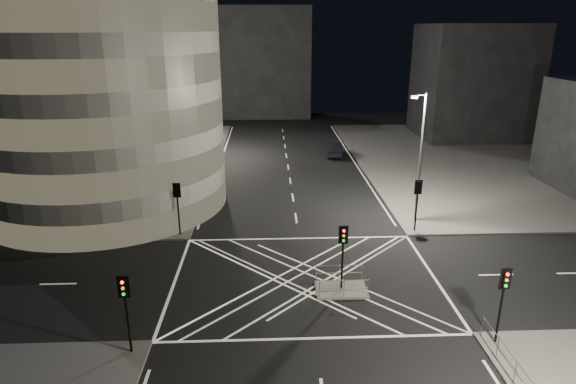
{
  "coord_description": "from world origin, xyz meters",
  "views": [
    {
      "loc": [
        -2.18,
        -26.23,
        14.71
      ],
      "look_at": [
        -0.74,
        7.83,
        3.0
      ],
      "focal_mm": 30.0,
      "sensor_mm": 36.0,
      "label": 1
    }
  ],
  "objects_px": {
    "traffic_signal_nl": "(125,300)",
    "sedan": "(334,149)",
    "street_lamp_left_far": "(205,110)",
    "traffic_signal_nr": "(503,292)",
    "street_lamp_right_far": "(420,154)",
    "traffic_signal_island": "(343,246)",
    "traffic_signal_fr": "(418,196)",
    "central_island": "(341,290)",
    "traffic_signal_fl": "(177,199)",
    "street_lamp_left_near": "(178,147)"
  },
  "relations": [
    {
      "from": "traffic_signal_nl",
      "to": "sedan",
      "type": "height_order",
      "value": "traffic_signal_nl"
    },
    {
      "from": "traffic_signal_nl",
      "to": "street_lamp_left_far",
      "type": "height_order",
      "value": "street_lamp_left_far"
    },
    {
      "from": "traffic_signal_nr",
      "to": "street_lamp_right_far",
      "type": "relative_size",
      "value": 0.4
    },
    {
      "from": "traffic_signal_nr",
      "to": "traffic_signal_island",
      "type": "height_order",
      "value": "same"
    },
    {
      "from": "traffic_signal_island",
      "to": "traffic_signal_fr",
      "type": "bearing_deg",
      "value": 50.67
    },
    {
      "from": "traffic_signal_island",
      "to": "street_lamp_right_far",
      "type": "bearing_deg",
      "value": 54.7
    },
    {
      "from": "street_lamp_left_far",
      "to": "sedan",
      "type": "height_order",
      "value": "street_lamp_left_far"
    },
    {
      "from": "traffic_signal_nr",
      "to": "central_island",
      "type": "bearing_deg",
      "value": 142.07
    },
    {
      "from": "street_lamp_right_far",
      "to": "sedan",
      "type": "bearing_deg",
      "value": 100.05
    },
    {
      "from": "traffic_signal_fr",
      "to": "traffic_signal_island",
      "type": "distance_m",
      "value": 10.73
    },
    {
      "from": "street_lamp_left_far",
      "to": "traffic_signal_island",
      "type": "bearing_deg",
      "value": -70.05
    },
    {
      "from": "traffic_signal_nr",
      "to": "street_lamp_left_far",
      "type": "distance_m",
      "value": 41.15
    },
    {
      "from": "traffic_signal_fr",
      "to": "sedan",
      "type": "relative_size",
      "value": 0.83
    },
    {
      "from": "central_island",
      "to": "traffic_signal_nl",
      "type": "distance_m",
      "value": 12.36
    },
    {
      "from": "traffic_signal_fr",
      "to": "street_lamp_left_far",
      "type": "relative_size",
      "value": 0.4
    },
    {
      "from": "traffic_signal_nl",
      "to": "traffic_signal_nr",
      "type": "xyz_separation_m",
      "value": [
        17.6,
        0.0,
        0.0
      ]
    },
    {
      "from": "traffic_signal_fl",
      "to": "traffic_signal_island",
      "type": "height_order",
      "value": "same"
    },
    {
      "from": "traffic_signal_nl",
      "to": "street_lamp_left_far",
      "type": "relative_size",
      "value": 0.4
    },
    {
      "from": "traffic_signal_nl",
      "to": "traffic_signal_fr",
      "type": "height_order",
      "value": "same"
    },
    {
      "from": "street_lamp_left_near",
      "to": "street_lamp_left_far",
      "type": "xyz_separation_m",
      "value": [
        0.0,
        18.0,
        0.0
      ]
    },
    {
      "from": "street_lamp_left_near",
      "to": "street_lamp_right_far",
      "type": "height_order",
      "value": "same"
    },
    {
      "from": "traffic_signal_nl",
      "to": "central_island",
      "type": "bearing_deg",
      "value": 26.14
    },
    {
      "from": "traffic_signal_fr",
      "to": "traffic_signal_island",
      "type": "bearing_deg",
      "value": -129.33
    },
    {
      "from": "central_island",
      "to": "traffic_signal_fl",
      "type": "height_order",
      "value": "traffic_signal_fl"
    },
    {
      "from": "traffic_signal_fl",
      "to": "street_lamp_right_far",
      "type": "bearing_deg",
      "value": 6.88
    },
    {
      "from": "central_island",
      "to": "traffic_signal_nl",
      "type": "xyz_separation_m",
      "value": [
        -10.8,
        -5.3,
        2.84
      ]
    },
    {
      "from": "traffic_signal_fl",
      "to": "sedan",
      "type": "bearing_deg",
      "value": 57.57
    },
    {
      "from": "central_island",
      "to": "street_lamp_right_far",
      "type": "distance_m",
      "value": 13.98
    },
    {
      "from": "traffic_signal_fr",
      "to": "street_lamp_left_near",
      "type": "xyz_separation_m",
      "value": [
        -18.24,
        5.2,
        2.63
      ]
    },
    {
      "from": "central_island",
      "to": "traffic_signal_island",
      "type": "bearing_deg",
      "value": 0.0
    },
    {
      "from": "central_island",
      "to": "traffic_signal_nl",
      "type": "bearing_deg",
      "value": -153.86
    },
    {
      "from": "sedan",
      "to": "traffic_signal_fr",
      "type": "bearing_deg",
      "value": 102.94
    },
    {
      "from": "central_island",
      "to": "traffic_signal_fl",
      "type": "xyz_separation_m",
      "value": [
        -10.8,
        8.3,
        2.84
      ]
    },
    {
      "from": "traffic_signal_fl",
      "to": "traffic_signal_fr",
      "type": "xyz_separation_m",
      "value": [
        17.6,
        0.0,
        0.0
      ]
    },
    {
      "from": "traffic_signal_nr",
      "to": "traffic_signal_fr",
      "type": "bearing_deg",
      "value": 90.0
    },
    {
      "from": "traffic_signal_nl",
      "to": "street_lamp_left_near",
      "type": "height_order",
      "value": "street_lamp_left_near"
    },
    {
      "from": "traffic_signal_fl",
      "to": "street_lamp_right_far",
      "type": "height_order",
      "value": "street_lamp_right_far"
    },
    {
      "from": "central_island",
      "to": "traffic_signal_nl",
      "type": "relative_size",
      "value": 0.75
    },
    {
      "from": "traffic_signal_fl",
      "to": "street_lamp_left_near",
      "type": "xyz_separation_m",
      "value": [
        -0.64,
        5.2,
        2.63
      ]
    },
    {
      "from": "traffic_signal_fl",
      "to": "sedan",
      "type": "distance_m",
      "value": 27.24
    },
    {
      "from": "traffic_signal_fl",
      "to": "traffic_signal_island",
      "type": "bearing_deg",
      "value": -37.54
    },
    {
      "from": "street_lamp_left_far",
      "to": "sedan",
      "type": "relative_size",
      "value": 2.06
    },
    {
      "from": "traffic_signal_nl",
      "to": "street_lamp_left_far",
      "type": "distance_m",
      "value": 36.9
    },
    {
      "from": "traffic_signal_nr",
      "to": "street_lamp_left_far",
      "type": "height_order",
      "value": "street_lamp_left_far"
    },
    {
      "from": "traffic_signal_fr",
      "to": "traffic_signal_island",
      "type": "relative_size",
      "value": 1.0
    },
    {
      "from": "traffic_signal_nr",
      "to": "traffic_signal_fl",
      "type": "bearing_deg",
      "value": 142.31
    },
    {
      "from": "traffic_signal_nl",
      "to": "sedan",
      "type": "distance_m",
      "value": 39.38
    },
    {
      "from": "central_island",
      "to": "traffic_signal_nl",
      "type": "height_order",
      "value": "traffic_signal_nl"
    },
    {
      "from": "traffic_signal_fr",
      "to": "traffic_signal_island",
      "type": "height_order",
      "value": "same"
    },
    {
      "from": "street_lamp_left_far",
      "to": "street_lamp_right_far",
      "type": "bearing_deg",
      "value": -48.06
    }
  ]
}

